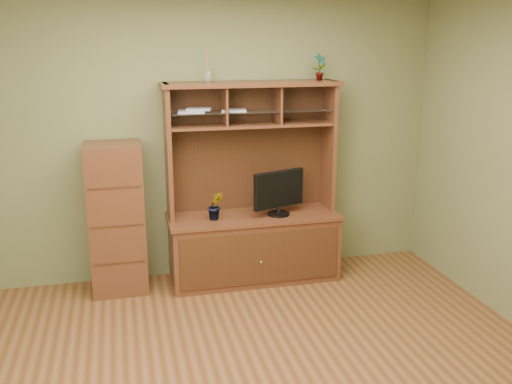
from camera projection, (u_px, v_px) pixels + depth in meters
name	position (u px, v px, depth m)	size (l,w,h in m)	color
room	(258.00, 192.00, 3.59)	(4.54, 4.04, 2.74)	#5A3419
media_hutch	(253.00, 227.00, 5.51)	(1.66, 0.61, 1.90)	#4E2516
monitor	(279.00, 192.00, 5.39)	(0.53, 0.22, 0.43)	black
orchid_plant	(216.00, 206.00, 5.28)	(0.15, 0.12, 0.27)	#2D521C
top_plant	(319.00, 67.00, 5.34)	(0.13, 0.09, 0.25)	#276523
reed_diffuser	(207.00, 69.00, 5.10)	(0.06, 0.06, 0.29)	silver
magazines	(208.00, 110.00, 5.20)	(0.65, 0.22, 0.04)	#ABABB0
side_cabinet	(117.00, 218.00, 5.20)	(0.50, 0.45, 1.39)	#4E2516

